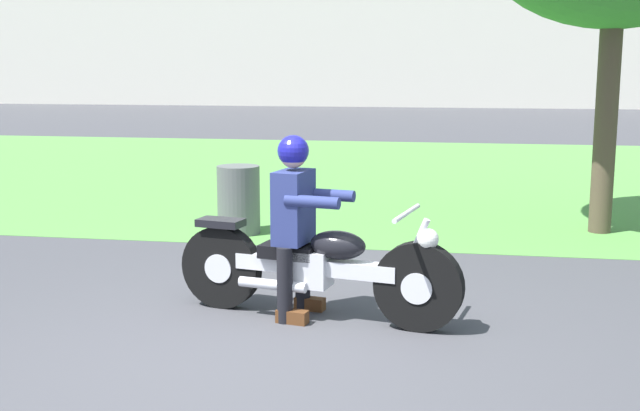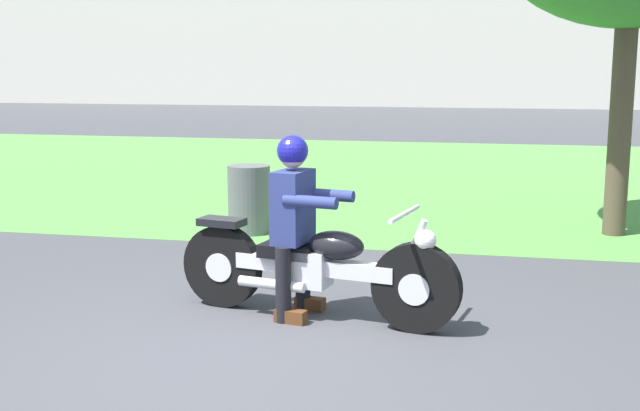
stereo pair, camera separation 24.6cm
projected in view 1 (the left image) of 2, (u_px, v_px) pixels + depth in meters
The scene contains 5 objects.
ground at pixel (241, 366), 5.23m from camera, with size 120.00×120.00×0.00m, color #424247.
grass_verge at pixel (382, 174), 14.40m from camera, with size 60.00×12.00×0.01m, color #549342.
motorcycle_lead at pixel (316, 268), 6.15m from camera, with size 2.27×0.75×0.89m.
rider_lead at pixel (296, 212), 6.13m from camera, with size 0.61×0.53×1.41m.
trash_can at pixel (239, 200), 9.26m from camera, with size 0.49×0.49×0.79m, color #595E5B.
Camera 1 is at (1.36, -4.80, 1.94)m, focal length 45.10 mm.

